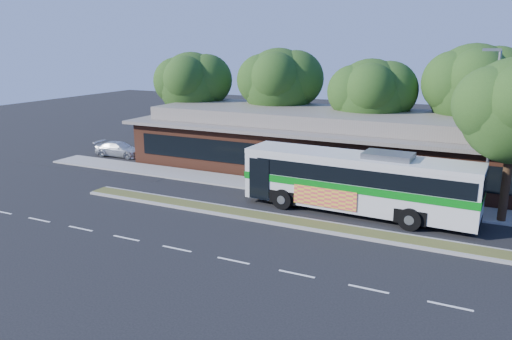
# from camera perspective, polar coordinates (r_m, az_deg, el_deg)

# --- Properties ---
(ground) EXTENTS (120.00, 120.00, 0.00)m
(ground) POSITION_cam_1_polar(r_m,az_deg,el_deg) (26.54, 2.58, -6.28)
(ground) COLOR black
(ground) RESTS_ON ground
(median_strip) EXTENTS (26.00, 1.10, 0.15)m
(median_strip) POSITION_cam_1_polar(r_m,az_deg,el_deg) (27.03, 3.09, -5.73)
(median_strip) COLOR #494E21
(median_strip) RESTS_ON ground
(sidewalk) EXTENTS (44.00, 2.60, 0.12)m
(sidewalk) POSITION_cam_1_polar(r_m,az_deg,el_deg) (32.20, 7.12, -2.55)
(sidewalk) COLOR gray
(sidewalk) RESTS_ON ground
(parking_lot) EXTENTS (14.00, 12.00, 0.01)m
(parking_lot) POSITION_cam_1_polar(r_m,az_deg,el_deg) (44.02, -13.97, 1.62)
(parking_lot) COLOR black
(parking_lot) RESTS_ON ground
(plaza_building) EXTENTS (33.20, 11.20, 4.45)m
(plaza_building) POSITION_cam_1_polar(r_m,az_deg,el_deg) (37.84, 10.47, 3.07)
(plaza_building) COLOR brown
(plaza_building) RESTS_ON ground
(lamp_post) EXTENTS (0.93, 0.18, 9.07)m
(lamp_post) POSITION_cam_1_polar(r_m,az_deg,el_deg) (29.18, 25.24, 4.22)
(lamp_post) COLOR slate
(lamp_post) RESTS_ON ground
(tree_bg_a) EXTENTS (6.47, 5.80, 8.63)m
(tree_bg_a) POSITION_cam_1_polar(r_m,az_deg,el_deg) (45.27, -6.83, 9.78)
(tree_bg_a) COLOR black
(tree_bg_a) RESTS_ON ground
(tree_bg_b) EXTENTS (6.69, 6.00, 9.00)m
(tree_bg_b) POSITION_cam_1_polar(r_m,az_deg,el_deg) (42.41, 3.22, 9.94)
(tree_bg_b) COLOR black
(tree_bg_b) RESTS_ON ground
(tree_bg_c) EXTENTS (6.24, 5.60, 8.26)m
(tree_bg_c) POSITION_cam_1_polar(r_m,az_deg,el_deg) (39.08, 13.57, 8.40)
(tree_bg_c) COLOR black
(tree_bg_c) RESTS_ON ground
(tree_bg_d) EXTENTS (6.91, 6.20, 9.37)m
(tree_bg_d) POSITION_cam_1_polar(r_m,az_deg,el_deg) (39.13, 24.19, 8.79)
(tree_bg_d) COLOR black
(tree_bg_d) RESTS_ON ground
(transit_bus) EXTENTS (13.08, 3.42, 3.64)m
(transit_bus) POSITION_cam_1_polar(r_m,az_deg,el_deg) (28.31, 11.66, -0.95)
(transit_bus) COLOR silver
(transit_bus) RESTS_ON ground
(sedan) EXTENTS (4.42, 2.09, 1.24)m
(sedan) POSITION_cam_1_polar(r_m,az_deg,el_deg) (43.89, -15.35, 2.32)
(sedan) COLOR silver
(sedan) RESTS_ON ground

